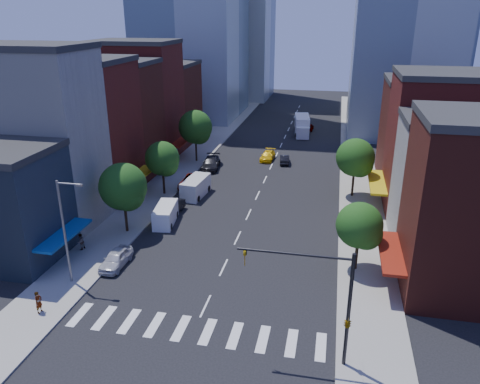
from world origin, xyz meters
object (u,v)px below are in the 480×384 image
at_px(cargo_van_near, 165,215).
at_px(pedestrian_near, 39,302).
at_px(cargo_van_far, 195,187).
at_px(traffic_car_oncoming, 285,159).
at_px(box_truck, 302,126).
at_px(parked_car_second, 170,208).
at_px(traffic_car_far, 309,127).
at_px(parked_car_front, 116,259).
at_px(pedestrian_far, 81,242).
at_px(parked_car_third, 191,182).
at_px(taxi, 268,156).
at_px(parked_car_rear, 211,163).

distance_m(cargo_van_near, pedestrian_near, 17.68).
xyz_separation_m(cargo_van_far, pedestrian_near, (-4.47, -25.74, -0.10)).
height_order(traffic_car_oncoming, box_truck, box_truck).
relative_size(parked_car_second, traffic_car_far, 1.26).
bearing_deg(cargo_van_near, parked_car_front, -104.95).
bearing_deg(cargo_van_far, pedestrian_far, -107.43).
height_order(traffic_car_far, box_truck, box_truck).
bearing_deg(box_truck, parked_car_third, -117.50).
height_order(parked_car_second, box_truck, box_truck).
xyz_separation_m(parked_car_front, taxi, (8.50, 34.80, -0.07)).
xyz_separation_m(parked_car_front, parked_car_rear, (1.05, 28.84, 0.08)).
bearing_deg(traffic_car_far, parked_car_third, 72.09).
xyz_separation_m(taxi, pedestrian_far, (-13.05, -32.83, 0.30)).
bearing_deg(box_truck, parked_car_second, -112.78).
xyz_separation_m(parked_car_rear, traffic_car_far, (12.40, 26.81, -0.17)).
bearing_deg(pedestrian_near, parked_car_third, 0.12).
distance_m(box_truck, pedestrian_far, 52.89).
xyz_separation_m(parked_car_front, cargo_van_near, (1.18, 9.49, 0.26)).
bearing_deg(parked_car_rear, traffic_car_oncoming, 18.59).
relative_size(parked_car_second, traffic_car_oncoming, 1.23).
height_order(parked_car_second, pedestrian_far, pedestrian_far).
distance_m(parked_car_third, traffic_car_oncoming, 16.73).
bearing_deg(box_truck, parked_car_rear, -122.77).
distance_m(parked_car_front, parked_car_third, 20.80).
relative_size(cargo_van_far, taxi, 1.19).
bearing_deg(traffic_car_far, pedestrian_near, 78.29).
bearing_deg(traffic_car_oncoming, box_truck, -100.68).
height_order(parked_car_rear, traffic_car_far, parked_car_rear).
bearing_deg(parked_car_third, pedestrian_far, -105.99).
distance_m(parked_car_front, traffic_car_far, 57.25).
bearing_deg(cargo_van_far, box_truck, 78.01).
height_order(parked_car_second, parked_car_third, parked_car_second).
relative_size(parked_car_rear, cargo_van_near, 1.15).
height_order(parked_car_third, pedestrian_near, pedestrian_near).
relative_size(parked_car_third, traffic_car_oncoming, 1.38).
bearing_deg(parked_car_third, cargo_van_far, -64.23).
xyz_separation_m(cargo_van_near, pedestrian_far, (-5.72, -7.51, -0.03)).
distance_m(parked_car_second, parked_car_third, 9.00).
relative_size(parked_car_rear, pedestrian_far, 3.49).
bearing_deg(box_truck, cargo_van_far, -113.74).
relative_size(cargo_van_near, box_truck, 0.58).
relative_size(parked_car_second, cargo_van_near, 0.97).
bearing_deg(pedestrian_near, cargo_van_near, -5.75).
bearing_deg(parked_car_second, cargo_van_far, 86.74).
bearing_deg(parked_car_front, parked_car_second, 86.39).
distance_m(parked_car_third, traffic_car_far, 37.17).
height_order(parked_car_rear, pedestrian_far, pedestrian_far).
height_order(parked_car_rear, traffic_car_oncoming, parked_car_rear).
height_order(parked_car_front, traffic_car_oncoming, parked_car_front).
relative_size(parked_car_third, traffic_car_far, 1.42).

